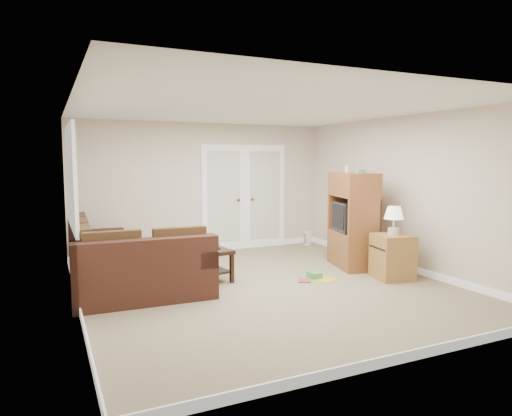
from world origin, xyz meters
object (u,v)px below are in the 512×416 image
sectional_sofa (118,265)px  side_cabinet (393,253)px  coffee_table (199,260)px  tv_armoire (353,220)px

sectional_sofa → side_cabinet: side_cabinet is taller
sectional_sofa → coffee_table: (1.20, 0.09, -0.06)m
coffee_table → sectional_sofa: bearing=174.5°
tv_armoire → side_cabinet: bearing=-71.5°
side_cabinet → sectional_sofa: bearing=172.3°
sectional_sofa → coffee_table: sectional_sofa is taller
coffee_table → tv_armoire: tv_armoire is taller
sectional_sofa → tv_armoire: (3.76, -0.32, 0.47)m
coffee_table → tv_armoire: (2.56, -0.41, 0.54)m
coffee_table → side_cabinet: 2.94m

